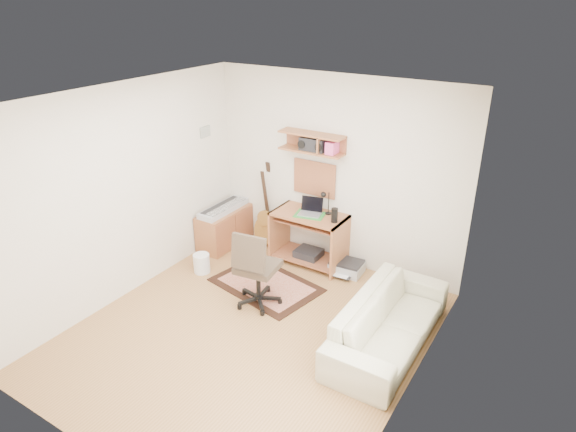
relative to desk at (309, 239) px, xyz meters
The scene contains 22 objects.
floor 1.78m from the desk, 82.41° to the right, with size 3.60×4.00×0.01m, color #A87846.
ceiling 2.83m from the desk, 82.41° to the right, with size 3.60×4.00×0.01m, color white.
back_wall 0.99m from the desk, 50.60° to the left, with size 3.60×0.01×2.60m, color beige.
left_wall 2.51m from the desk, 132.40° to the right, with size 0.01×4.00×2.60m, color beige.
right_wall 2.82m from the desk, 40.29° to the right, with size 0.01×4.00×2.60m, color beige.
wall_shelf 1.34m from the desk, 115.02° to the left, with size 0.90×0.25×0.26m, color #A36239.
cork_board 0.84m from the desk, 105.35° to the left, with size 0.64×0.03×0.49m, color #A87954.
wall_photo 2.07m from the desk, behind, with size 0.02×0.20×0.15m, color #4C8CBF.
desk is the anchor object (origin of this frame).
laptop 0.49m from the desk, 45.22° to the right, with size 0.30×0.30×0.23m, color silver, non-canonical shape.
speaker 0.62m from the desk, ahead, with size 0.09×0.09×0.19m, color black.
desk_lamp 0.59m from the desk, 33.09° to the left, with size 0.11×0.11×0.32m, color black, non-canonical shape.
pencil_cup 0.54m from the desk, 17.32° to the left, with size 0.06×0.06×0.09m, color #344E9E.
boombox 1.31m from the desk, 107.98° to the left, with size 0.35×0.16×0.18m, color black.
rug 0.91m from the desk, 101.71° to the right, with size 1.34×0.89×0.02m, color #CDA989.
task_chair 1.20m from the desk, 90.84° to the right, with size 0.52×0.52×1.03m, color #3B2F23, non-canonical shape.
cabinet 1.36m from the desk, behind, with size 0.40×0.90×0.55m, color #A36239.
music_keyboard 1.38m from the desk, behind, with size 0.27×0.88×0.08m, color #B2B5BA.
guitar 0.90m from the desk, behind, with size 0.34×0.21×1.28m, color #A67533, non-canonical shape.
waste_basket 1.51m from the desk, 138.09° to the right, with size 0.22×0.22×0.26m, color white.
printer 0.65m from the desk, ahead, with size 0.43×0.33×0.16m, color #A5A8AA.
sofa 1.94m from the desk, 33.87° to the right, with size 1.92×0.56×0.75m, color beige.
Camera 1 is at (2.80, -3.69, 3.53)m, focal length 31.30 mm.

